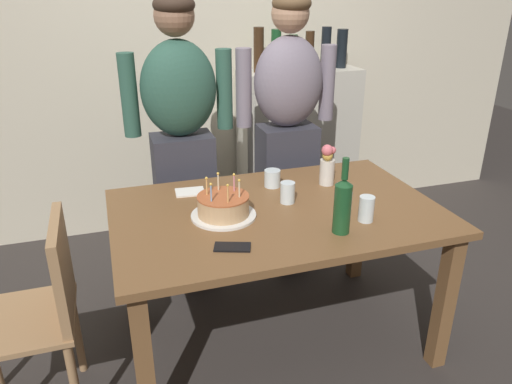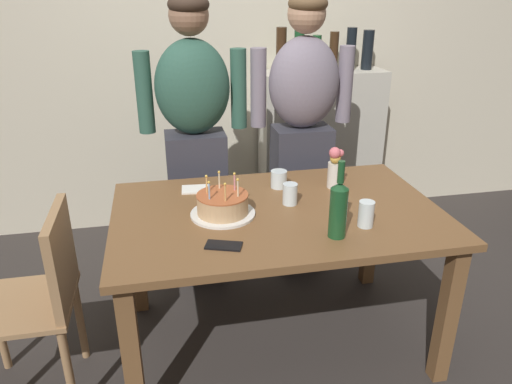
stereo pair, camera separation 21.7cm
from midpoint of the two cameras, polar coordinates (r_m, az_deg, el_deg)
name	(u,v)px [view 2 (the right image)]	position (r m, az deg, el deg)	size (l,w,h in m)	color
ground_plane	(275,338)	(2.64, 4.71, -16.84)	(10.00, 10.00, 0.00)	#332D2B
back_wall	(226,45)	(3.55, -1.75, 16.83)	(5.20, 0.10, 2.60)	beige
dining_table	(277,229)	(2.28, 5.24, -4.40)	(1.50, 0.96, 0.74)	brown
birthday_cake	(223,205)	(2.16, -1.07, -1.65)	(0.29, 0.29, 0.19)	white
water_glass_near	(290,194)	(2.29, 6.74, -0.29)	(0.07, 0.07, 0.10)	silver
water_glass_far	(366,214)	(2.14, 15.68, -2.58)	(0.07, 0.07, 0.11)	silver
water_glass_side	(279,179)	(2.47, 5.21, 1.47)	(0.08, 0.08, 0.09)	silver
wine_bottle	(338,208)	(2.00, 12.75, -1.94)	(0.07, 0.07, 0.33)	#194723
cell_phone	(224,245)	(1.93, -0.59, -6.39)	(0.14, 0.07, 0.01)	black
napkin_stack	(196,189)	(2.45, -4.56, 0.28)	(0.14, 0.11, 0.01)	white
flower_vase	(335,167)	(2.49, 11.78, 2.86)	(0.08, 0.10, 0.22)	silver
person_man_bearded	(195,141)	(2.78, -4.94, 5.95)	(0.61, 0.27, 1.66)	#33333D
person_woman_cardigan	(302,135)	(2.92, 7.57, 6.66)	(0.61, 0.27, 1.66)	#33333D
dining_chair	(42,292)	(2.21, -21.26, -10.95)	(0.42, 0.42, 0.87)	#A37A51
shelf_cabinet	(320,146)	(3.67, 9.22, 5.33)	(0.88, 0.30, 1.43)	beige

